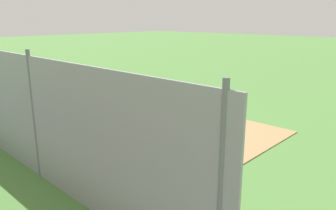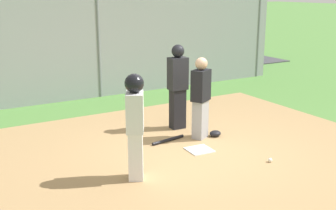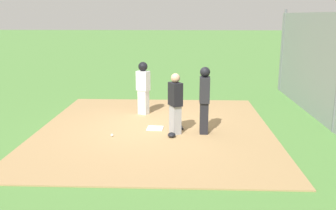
% 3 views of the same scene
% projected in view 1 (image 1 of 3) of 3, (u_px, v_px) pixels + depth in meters
% --- Properties ---
extents(ground_plane, '(140.00, 140.00, 0.00)m').
position_uv_depth(ground_plane, '(167.00, 131.00, 12.22)').
color(ground_plane, '#51843D').
extents(dirt_infield, '(7.20, 6.40, 0.03)m').
position_uv_depth(dirt_infield, '(167.00, 131.00, 12.22)').
color(dirt_infield, '#A88456').
rests_on(dirt_infield, ground_plane).
extents(home_plate, '(0.47, 0.47, 0.02)m').
position_uv_depth(home_plate, '(167.00, 130.00, 12.21)').
color(home_plate, white).
rests_on(home_plate, dirt_infield).
extents(catcher, '(0.46, 0.41, 1.62)m').
position_uv_depth(catcher, '(148.00, 110.00, 11.86)').
color(catcher, '#9E9EA3').
rests_on(catcher, dirt_infield).
extents(umpire, '(0.39, 0.27, 1.79)m').
position_uv_depth(umpire, '(133.00, 111.00, 11.26)').
color(umpire, black).
rests_on(umpire, dirt_infield).
extents(runner, '(0.41, 0.46, 1.68)m').
position_uv_depth(runner, '(209.00, 111.00, 11.29)').
color(runner, silver).
rests_on(runner, dirt_infield).
extents(baseball_bat, '(0.76, 0.18, 0.06)m').
position_uv_depth(baseball_bat, '(158.00, 136.00, 11.54)').
color(baseball_bat, black).
rests_on(baseball_bat, dirt_infield).
extents(catcher_mask, '(0.24, 0.20, 0.12)m').
position_uv_depth(catcher_mask, '(144.00, 128.00, 12.33)').
color(catcher_mask, black).
rests_on(catcher_mask, dirt_infield).
extents(baseball, '(0.07, 0.07, 0.07)m').
position_uv_depth(baseball, '(172.00, 119.00, 13.45)').
color(baseball, white).
rests_on(baseball, dirt_infield).
extents(backstop_fence, '(12.00, 0.10, 3.35)m').
position_uv_depth(backstop_fence, '(35.00, 118.00, 8.37)').
color(backstop_fence, '#93999E').
rests_on(backstop_fence, ground_plane).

